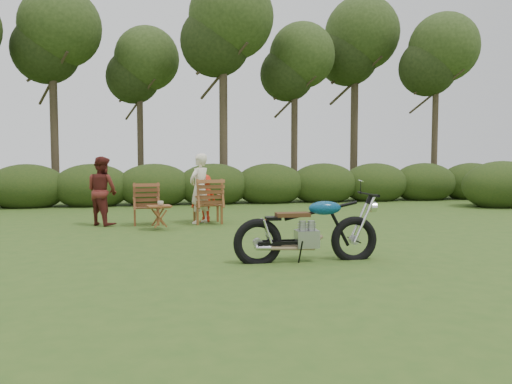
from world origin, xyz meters
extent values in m
plane|color=#32531B|center=(0.00, 0.00, 0.00)|extent=(80.00, 80.00, 0.00)
cylinder|color=#352A1D|center=(-5.50, 11.10, 3.60)|extent=(0.28, 0.28, 7.20)
sphere|color=#253714|center=(-5.50, 11.10, 5.84)|extent=(2.88, 2.88, 2.88)
cylinder|color=#352A1D|center=(-2.50, 12.20, 3.15)|extent=(0.24, 0.24, 6.30)
sphere|color=#253714|center=(-2.50, 12.20, 5.11)|extent=(2.52, 2.52, 2.52)
cylinder|color=#352A1D|center=(0.50, 10.00, 3.83)|extent=(0.30, 0.30, 7.65)
sphere|color=#253714|center=(0.50, 10.00, 6.21)|extent=(3.06, 3.06, 3.06)
cylinder|color=#352A1D|center=(3.50, 11.10, 3.24)|extent=(0.26, 0.26, 6.48)
sphere|color=#253714|center=(3.50, 11.10, 5.26)|extent=(2.59, 2.59, 2.59)
cylinder|color=#352A1D|center=(6.50, 12.20, 3.96)|extent=(0.32, 0.32, 7.92)
sphere|color=#253714|center=(6.50, 12.20, 6.42)|extent=(3.17, 3.17, 3.17)
cylinder|color=#352A1D|center=(9.00, 10.00, 3.42)|extent=(0.24, 0.24, 6.84)
sphere|color=#253714|center=(9.00, 10.00, 5.55)|extent=(2.74, 2.74, 2.74)
ellipsoid|color=#1E3513|center=(-6.00, 9.00, 0.63)|extent=(2.52, 1.68, 1.51)
ellipsoid|color=#1E3513|center=(-4.00, 9.00, 0.63)|extent=(2.52, 1.68, 1.51)
ellipsoid|color=#1E3513|center=(-2.00, 9.00, 0.63)|extent=(2.52, 1.68, 1.51)
ellipsoid|color=#1E3513|center=(0.00, 9.00, 0.63)|extent=(2.52, 1.68, 1.51)
ellipsoid|color=#1E3513|center=(2.00, 9.00, 0.63)|extent=(2.52, 1.68, 1.51)
ellipsoid|color=#1E3513|center=(4.00, 9.00, 0.63)|extent=(2.52, 1.68, 1.51)
ellipsoid|color=#1E3513|center=(6.00, 9.00, 0.63)|extent=(2.52, 1.68, 1.51)
ellipsoid|color=#1E3513|center=(8.00, 9.00, 0.63)|extent=(2.52, 1.68, 1.51)
ellipsoid|color=#1E3513|center=(10.00, 9.00, 0.63)|extent=(2.52, 1.68, 1.51)
ellipsoid|color=#1E3513|center=(9.00, 6.00, 0.68)|extent=(2.70, 1.80, 1.62)
imported|color=beige|center=(-1.90, 2.97, 0.59)|extent=(0.13, 0.13, 0.10)
imported|color=#F5E7C9|center=(-0.95, 3.93, 0.00)|extent=(0.72, 0.72, 1.69)
imported|color=#5C1F1A|center=(-3.23, 4.08, 0.00)|extent=(0.99, 0.99, 1.62)
imported|color=red|center=(-0.81, 4.19, 0.00)|extent=(0.87, 0.78, 1.17)
camera|label=1|loc=(-2.08, -8.10, 1.60)|focal=35.00mm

